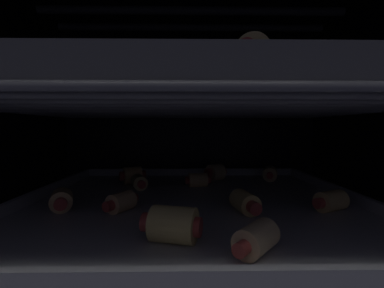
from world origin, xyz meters
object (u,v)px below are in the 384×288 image
(pig_in_blanket_upper_3, at_px, (373,67))
(pig_in_blanket_upper_4, at_px, (85,98))
(pig_in_blanket_lower_0, at_px, (133,176))
(pig_in_blanket_upper_6, at_px, (175,90))
(pig_in_blanket_lower_1, at_px, (62,200))
(pig_in_blanket_upper_2, at_px, (247,97))
(pig_in_blanket_lower_10, at_px, (256,239))
(pig_in_blanket_upper_7, at_px, (131,97))
(pig_in_blanket_lower_4, at_px, (270,174))
(pig_in_blanket_lower_7, at_px, (121,202))
(baking_tray_lower, at_px, (193,204))
(pig_in_blanket_lower_9, at_px, (215,172))
(oven_rack_lower, at_px, (193,210))
(pig_in_blanket_lower_2, at_px, (331,201))
(pig_in_blanket_upper_0, at_px, (258,57))
(pig_in_blanket_lower_6, at_px, (245,202))
(pig_in_blanket_lower_8, at_px, (139,182))
(baking_tray_upper, at_px, (193,103))
(heating_element, at_px, (193,0))
(pig_in_blanket_lower_3, at_px, (174,225))
(pig_in_blanket_upper_1, at_px, (240,101))
(pig_in_blanket_lower_5, at_px, (198,180))
(oven_rack_upper, at_px, (193,110))
(pig_in_blanket_upper_5, at_px, (85,85))

(pig_in_blanket_upper_3, bearing_deg, pig_in_blanket_upper_4, 145.01)
(pig_in_blanket_lower_0, distance_m, pig_in_blanket_upper_6, 0.20)
(pig_in_blanket_lower_1, xyz_separation_m, pig_in_blanket_upper_2, (0.27, 0.15, 0.15))
(pig_in_blanket_lower_10, relative_size, pig_in_blanket_upper_7, 0.98)
(pig_in_blanket_lower_4, bearing_deg, pig_in_blanket_lower_7, -141.06)
(baking_tray_lower, bearing_deg, pig_in_blanket_lower_9, 72.52)
(oven_rack_lower, distance_m, pig_in_blanket_upper_3, 0.28)
(pig_in_blanket_lower_2, distance_m, pig_in_blanket_upper_0, 0.23)
(pig_in_blanket_upper_4, bearing_deg, pig_in_blanket_lower_6, -31.40)
(pig_in_blanket_lower_10, distance_m, pig_in_blanket_upper_4, 0.38)
(pig_in_blanket_lower_0, bearing_deg, baking_tray_lower, -47.70)
(pig_in_blanket_lower_8, xyz_separation_m, baking_tray_upper, (0.09, -0.08, 0.13))
(pig_in_blanket_lower_10, height_order, pig_in_blanket_upper_3, pig_in_blanket_upper_3)
(heating_element, height_order, pig_in_blanket_lower_10, heating_element)
(heating_element, distance_m, pig_in_blanket_lower_3, 0.30)
(pig_in_blanket_upper_1, bearing_deg, pig_in_blanket_lower_5, -142.88)
(pig_in_blanket_lower_0, distance_m, pig_in_blanket_upper_0, 0.37)
(pig_in_blanket_lower_5, bearing_deg, pig_in_blanket_upper_0, -82.77)
(pig_in_blanket_lower_9, xyz_separation_m, oven_rack_upper, (-0.05, -0.15, 0.11))
(pig_in_blanket_lower_7, bearing_deg, pig_in_blanket_lower_1, 175.59)
(pig_in_blanket_lower_6, relative_size, baking_tray_upper, 0.14)
(heating_element, relative_size, baking_tray_upper, 1.00)
(pig_in_blanket_lower_0, height_order, pig_in_blanket_upper_4, pig_in_blanket_upper_4)
(baking_tray_upper, relative_size, pig_in_blanket_upper_6, 8.47)
(pig_in_blanket_upper_3, relative_size, pig_in_blanket_upper_6, 0.80)
(pig_in_blanket_lower_2, bearing_deg, pig_in_blanket_lower_5, 138.33)
(pig_in_blanket_lower_3, height_order, pig_in_blanket_upper_5, pig_in_blanket_upper_5)
(pig_in_blanket_lower_5, relative_size, pig_in_blanket_lower_6, 0.72)
(baking_tray_lower, height_order, pig_in_blanket_upper_2, pig_in_blanket_upper_2)
(oven_rack_lower, xyz_separation_m, pig_in_blanket_lower_4, (0.16, 0.15, 0.03))
(oven_rack_lower, bearing_deg, pig_in_blanket_upper_5, -170.95)
(pig_in_blanket_lower_5, xyz_separation_m, pig_in_blanket_lower_9, (0.04, 0.06, 0.00))
(pig_in_blanket_lower_6, relative_size, pig_in_blanket_lower_9, 1.38)
(oven_rack_lower, distance_m, pig_in_blanket_lower_4, 0.22)
(pig_in_blanket_lower_6, height_order, oven_rack_upper, oven_rack_upper)
(pig_in_blanket_upper_6, bearing_deg, pig_in_blanket_lower_10, -67.75)
(pig_in_blanket_lower_9, distance_m, pig_in_blanket_upper_6, 0.21)
(pig_in_blanket_upper_2, relative_size, pig_in_blanket_upper_3, 1.30)
(oven_rack_lower, distance_m, baking_tray_lower, 0.01)
(pig_in_blanket_lower_5, xyz_separation_m, pig_in_blanket_upper_6, (-0.04, -0.07, 0.15))
(pig_in_blanket_upper_1, xyz_separation_m, pig_in_blanket_upper_7, (-0.20, -0.08, -0.00))
(pig_in_blanket_upper_6, bearing_deg, pig_in_blanket_upper_3, -41.53)
(heating_element, bearing_deg, pig_in_blanket_upper_0, -75.46)
(pig_in_blanket_lower_8, xyz_separation_m, oven_rack_upper, (0.09, -0.08, 0.12))
(oven_rack_lower, distance_m, pig_in_blanket_lower_1, 0.18)
(pig_in_blanket_lower_2, relative_size, pig_in_blanket_upper_1, 1.19)
(pig_in_blanket_lower_9, distance_m, pig_in_blanket_upper_4, 0.28)
(heating_element, xyz_separation_m, pig_in_blanket_upper_2, (0.10, 0.11, -0.12))
(pig_in_blanket_lower_7, height_order, pig_in_blanket_upper_6, pig_in_blanket_upper_6)
(baking_tray_lower, relative_size, pig_in_blanket_lower_6, 7.09)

